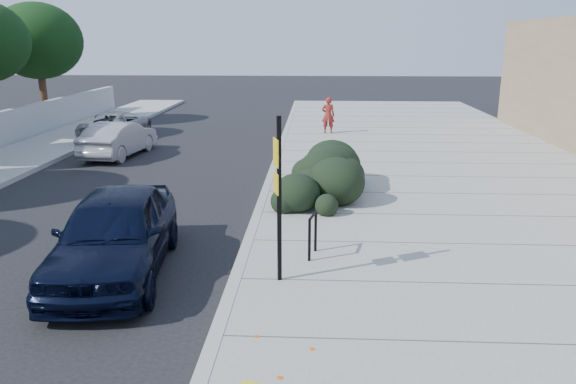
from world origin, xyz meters
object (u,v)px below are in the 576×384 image
Objects in this scene: sedan_navy at (115,233)px; pedestrian at (328,115)px; suv_silver at (117,125)px; bike_rack at (313,231)px; sign_post at (278,191)px; wagon_silver at (119,139)px.

sedan_navy is 2.89× the size of pedestrian.
sedan_navy is 1.05× the size of suv_silver.
suv_silver is at bearing 134.71° from bike_rack.
bike_rack is at bearing 46.61° from sign_post.
bike_rack is at bearing 132.87° from wagon_silver.
sign_post is 17.23m from suv_silver.
wagon_silver reaches higher than suv_silver.
sign_post is 0.62× the size of sedan_navy.
pedestrian is (4.24, 15.76, 0.16)m from sedan_navy.
sedan_navy is 15.50m from suv_silver.
wagon_silver is at bearing 102.47° from sedan_navy.
wagon_silver is 2.47× the size of pedestrian.
sedan_navy is 1.17× the size of wagon_silver.
sign_post is 13.25m from wagon_silver.
bike_rack is 16.48m from suv_silver.
bike_rack is 12.55m from wagon_silver.
sign_post reaches higher than suv_silver.
bike_rack is 0.19× the size of suv_silver.
sign_post is at bearing -104.13° from bike_rack.
suv_silver is 2.75× the size of pedestrian.
sign_post reaches higher than bike_rack.
bike_rack is 0.21× the size of wagon_silver.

